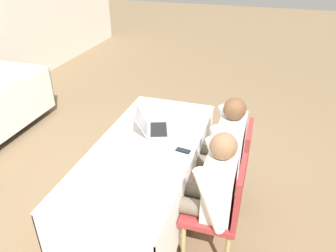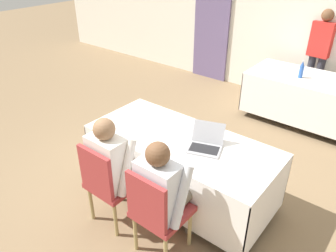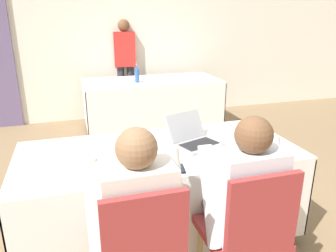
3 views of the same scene
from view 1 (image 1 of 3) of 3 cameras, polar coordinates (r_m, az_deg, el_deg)
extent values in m
plane|color=#846B4C|center=(3.39, -3.62, -14.12)|extent=(24.00, 24.00, 0.00)
cube|color=white|center=(2.94, -4.06, -3.78)|extent=(1.99, 0.89, 0.02)
cube|color=white|center=(3.02, 4.10, -10.13)|extent=(1.99, 0.01, 0.61)
cube|color=white|center=(3.28, -11.12, -7.03)|extent=(1.99, 0.01, 0.61)
cube|color=white|center=(3.90, 1.29, 0.02)|extent=(0.01, 0.89, 0.61)
cylinder|color=#333333|center=(3.36, -3.65, -13.43)|extent=(0.06, 0.06, 0.11)
cube|color=white|center=(4.60, -26.47, 1.56)|extent=(1.99, 0.01, 0.61)
cube|color=white|center=(5.54, -23.29, 6.82)|extent=(0.01, 0.89, 0.61)
cube|color=#99999E|center=(3.15, -1.64, -0.74)|extent=(0.37, 0.32, 0.02)
cube|color=black|center=(3.15, -1.64, -0.58)|extent=(0.31, 0.24, 0.00)
cube|color=#99999E|center=(3.10, -4.64, 0.86)|extent=(0.33, 0.21, 0.19)
cube|color=black|center=(3.10, -4.64, 0.86)|extent=(0.30, 0.18, 0.17)
cube|color=black|center=(2.87, 2.64, -4.29)|extent=(0.08, 0.14, 0.01)
cube|color=#192333|center=(2.87, 2.65, -4.20)|extent=(0.07, 0.12, 0.00)
cube|color=white|center=(3.51, 3.24, 2.42)|extent=(0.21, 0.30, 0.00)
cylinder|color=tan|center=(3.06, 4.47, -14.82)|extent=(0.04, 0.04, 0.42)
cylinder|color=tan|center=(2.82, 2.71, -19.63)|extent=(0.04, 0.04, 0.42)
cylinder|color=tan|center=(3.03, 11.22, -15.98)|extent=(0.04, 0.04, 0.42)
cube|color=#9E3333|center=(2.75, 7.47, -14.49)|extent=(0.44, 0.44, 0.05)
cube|color=#9E3333|center=(2.57, 12.30, -11.21)|extent=(0.40, 0.04, 0.45)
cylinder|color=tan|center=(3.51, 6.81, -8.08)|extent=(0.04, 0.04, 0.42)
cylinder|color=tan|center=(3.24, 5.56, -11.74)|extent=(0.04, 0.04, 0.42)
cylinder|color=tan|center=(3.49, 12.55, -9.00)|extent=(0.04, 0.04, 0.42)
cylinder|color=tan|center=(3.21, 11.84, -12.78)|extent=(0.04, 0.04, 0.42)
cube|color=#9E3333|center=(3.21, 9.53, -7.14)|extent=(0.44, 0.44, 0.05)
cube|color=#9E3333|center=(3.06, 13.61, -3.96)|extent=(0.40, 0.04, 0.45)
cylinder|color=#665B4C|center=(2.77, 5.26, -11.41)|extent=(0.13, 0.42, 0.13)
cylinder|color=#665B4C|center=(2.64, 4.37, -13.88)|extent=(0.13, 0.42, 0.13)
cylinder|color=#665B4C|center=(3.00, 1.52, -15.08)|extent=(0.10, 0.10, 0.47)
cylinder|color=#665B4C|center=(2.88, 0.48, -17.49)|extent=(0.10, 0.10, 0.47)
cube|color=silver|center=(2.55, 9.00, -10.08)|extent=(0.36, 0.22, 0.52)
cylinder|color=silver|center=(2.72, 8.91, -7.09)|extent=(0.08, 0.26, 0.54)
cylinder|color=silver|center=(2.40, 7.20, -12.88)|extent=(0.08, 0.26, 0.54)
sphere|color=#8C6647|center=(2.35, 9.67, -3.49)|extent=(0.20, 0.20, 0.20)
cylinder|color=#665B4C|center=(3.25, 7.64, -4.58)|extent=(0.13, 0.42, 0.13)
cylinder|color=#665B4C|center=(3.10, 7.02, -6.37)|extent=(0.13, 0.42, 0.13)
cylinder|color=#665B4C|center=(3.45, 4.35, -8.21)|extent=(0.10, 0.10, 0.47)
cylinder|color=#665B4C|center=(3.31, 3.61, -10.04)|extent=(0.10, 0.10, 0.47)
cube|color=silver|center=(3.05, 10.89, -2.99)|extent=(0.36, 0.22, 0.52)
cylinder|color=silver|center=(3.23, 10.71, -0.84)|extent=(0.08, 0.26, 0.54)
cylinder|color=silver|center=(2.87, 9.55, -4.90)|extent=(0.08, 0.26, 0.54)
sphere|color=brown|center=(2.88, 11.55, 2.89)|extent=(0.20, 0.20, 0.20)
camera|label=2|loc=(4.17, 41.19, 25.64)|focal=35.00mm
camera|label=3|loc=(2.18, 48.35, 1.02)|focal=35.00mm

